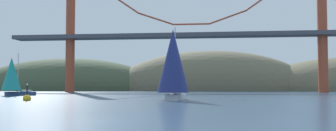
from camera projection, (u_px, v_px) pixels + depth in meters
ground_plane at (91, 122)px, 23.45m from camera, size 360.00×360.00×0.00m
headland_left at (67, 90)px, 164.04m from camera, size 81.11×44.00×26.84m
headland_center at (210, 91)px, 156.63m from camera, size 80.41×44.00×31.87m
suspension_bridge at (191, 28)px, 118.58m from camera, size 112.52×6.00×43.53m
sailboat_teal_sail at (12, 75)px, 79.89m from camera, size 6.77×6.83×8.80m
sailboat_navy_sail at (173, 63)px, 55.96m from camera, size 4.90×8.66×10.74m
channel_buoy at (27, 98)px, 54.76m from camera, size 1.10×1.10×2.64m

